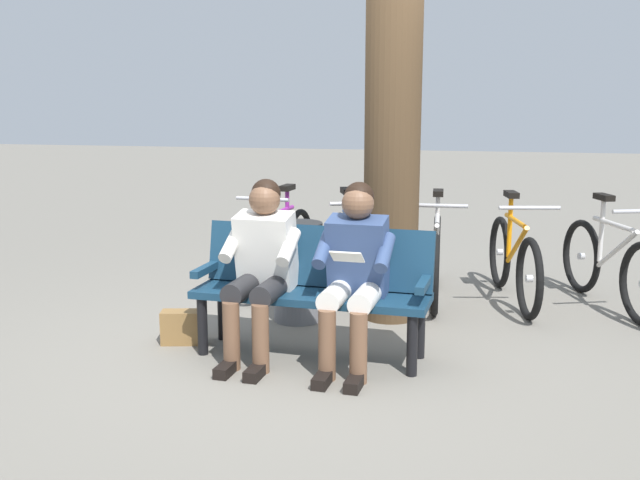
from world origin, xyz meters
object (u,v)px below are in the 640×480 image
object	(u,v)px
bicycle_black	(513,261)
bicycle_blue	(280,249)
person_reading	(354,267)
bicycle_green	(610,265)
bicycle_purple	(436,258)
litter_bin	(297,272)
person_companion	(261,261)
bicycle_silver	(350,255)
tree_trunk	(394,66)
bench	(314,281)
handbag	(183,327)

from	to	relation	value
bicycle_black	bicycle_blue	size ratio (longest dim) A/B	0.99
person_reading	bicycle_green	size ratio (longest dim) A/B	0.75
bicycle_purple	litter_bin	bearing A→B (deg)	-52.20
person_companion	person_reading	bearing A→B (deg)	179.95
bicycle_silver	bicycle_blue	world-z (taller)	same
person_reading	bicycle_silver	distance (m)	1.81
tree_trunk	litter_bin	world-z (taller)	tree_trunk
bicycle_blue	litter_bin	bearing A→B (deg)	28.96
bench	litter_bin	world-z (taller)	bench
person_reading	handbag	world-z (taller)	person_reading
person_companion	bicycle_green	xyz separation A→B (m)	(-2.49, -1.76, -0.30)
person_companion	bicycle_purple	bearing A→B (deg)	-117.78
person_companion	bicycle_silver	xyz separation A→B (m)	(-0.30, -1.71, -0.30)
bench	handbag	bearing A→B (deg)	4.83
handbag	bicycle_green	xyz separation A→B (m)	(-3.12, -1.64, 0.24)
bench	bicycle_blue	world-z (taller)	bicycle_blue
bicycle_black	person_companion	bearing A→B (deg)	-55.83
person_reading	bicycle_silver	xyz separation A→B (m)	(0.34, -1.75, -0.31)
tree_trunk	bicycle_green	distance (m)	2.47
person_reading	litter_bin	xyz separation A→B (m)	(0.61, -0.89, -0.27)
bench	bicycle_silver	distance (m)	1.57
person_companion	bicycle_blue	distance (m)	1.88
bicycle_green	bicycle_blue	world-z (taller)	same
person_companion	bicycle_black	bearing A→B (deg)	-130.54
person_reading	litter_bin	size ratio (longest dim) A/B	1.54
person_companion	handbag	world-z (taller)	person_companion
handbag	tree_trunk	world-z (taller)	tree_trunk
bicycle_black	bicycle_silver	distance (m)	1.41
bicycle_silver	bicycle_blue	size ratio (longest dim) A/B	0.95
litter_bin	bicycle_silver	bearing A→B (deg)	-107.28
litter_bin	bicycle_green	bearing A→B (deg)	-159.77
person_reading	tree_trunk	world-z (taller)	tree_trunk
tree_trunk	bicycle_blue	size ratio (longest dim) A/B	2.35
litter_bin	bicycle_purple	bearing A→B (deg)	-139.20
bench	bicycle_black	xyz separation A→B (m)	(-1.38, -1.62, -0.15)
bicycle_silver	bicycle_blue	xyz separation A→B (m)	(0.67, -0.11, 0.00)
person_reading	bicycle_blue	size ratio (longest dim) A/B	0.72
person_reading	litter_bin	bearing A→B (deg)	-52.35
person_companion	litter_bin	bearing A→B (deg)	-88.67
litter_bin	bicycle_black	xyz separation A→B (m)	(-1.68, -0.91, -0.03)
handbag	bicycle_purple	bearing A→B (deg)	-136.24
litter_bin	bicycle_purple	distance (m)	1.35
litter_bin	bicycle_blue	size ratio (longest dim) A/B	0.47
handbag	bench	bearing A→B (deg)	-178.70
bicycle_purple	bicycle_silver	bearing A→B (deg)	-90.72
tree_trunk	litter_bin	distance (m)	1.74
litter_bin	bicycle_purple	size ratio (longest dim) A/B	0.47
person_companion	bicycle_black	size ratio (longest dim) A/B	0.72
person_companion	tree_trunk	xyz separation A→B (m)	(-0.73, -1.09, 1.30)
tree_trunk	bicycle_blue	distance (m)	2.08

